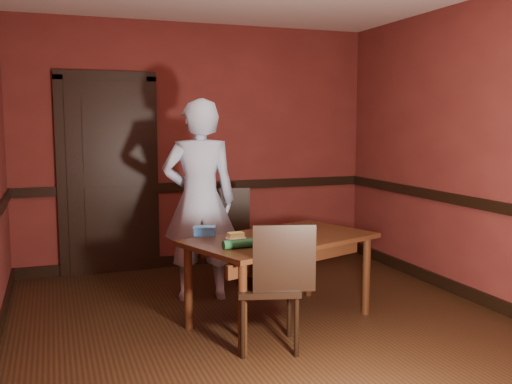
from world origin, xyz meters
TOP-DOWN VIEW (x-y plane):
  - floor at (0.00, 0.00)m, footprint 4.00×4.50m
  - wall_back at (0.00, 2.25)m, footprint 4.00×0.02m
  - wall_front at (0.00, -2.25)m, footprint 4.00×0.02m
  - wall_right at (2.00, 0.00)m, footprint 0.02×4.50m
  - dado_back at (0.00, 2.23)m, footprint 4.00×0.03m
  - dado_right at (1.99, 0.00)m, footprint 0.03×4.50m
  - baseboard_back at (0.00, 2.23)m, footprint 4.00×0.03m
  - baseboard_right at (1.99, 0.00)m, footprint 0.03×4.50m
  - door at (-1.00, 2.22)m, footprint 1.05×0.07m
  - dining_table at (0.15, 0.17)m, footprint 1.69×1.30m
  - chair_far at (0.14, 1.26)m, footprint 0.53×0.53m
  - chair_near at (-0.15, -0.30)m, footprint 0.53×0.53m
  - person at (-0.31, 0.99)m, footprint 0.73×0.54m
  - sandwich_plate at (0.20, 0.10)m, footprint 0.29×0.29m
  - sauce_jar at (0.36, 0.03)m, footprint 0.08×0.08m
  - cheese_saucer at (-0.22, 0.22)m, footprint 0.16×0.16m
  - food_tub at (-0.41, 0.44)m, footprint 0.21×0.17m
  - wrapped_veg at (-0.30, -0.11)m, footprint 0.25×0.09m

SIDE VIEW (x-z plane):
  - floor at x=0.00m, z-range -0.01..0.01m
  - baseboard_back at x=0.00m, z-range 0.00..0.12m
  - baseboard_right at x=1.99m, z-range 0.00..0.12m
  - dining_table at x=0.15m, z-range 0.00..0.70m
  - chair_near at x=-0.15m, z-range 0.00..0.93m
  - chair_far at x=0.14m, z-range 0.00..0.96m
  - cheese_saucer at x=-0.22m, z-range 0.70..0.75m
  - sandwich_plate at x=0.20m, z-range 0.69..0.76m
  - wrapped_veg at x=-0.30m, z-range 0.70..0.77m
  - food_tub at x=-0.41m, z-range 0.70..0.78m
  - sauce_jar at x=0.36m, z-range 0.70..0.79m
  - dado_back at x=0.00m, z-range 0.85..0.95m
  - dado_right at x=1.99m, z-range 0.85..0.95m
  - person at x=-0.31m, z-range 0.00..1.82m
  - door at x=-1.00m, z-range -0.01..2.19m
  - wall_back at x=0.00m, z-range 0.00..2.70m
  - wall_front at x=0.00m, z-range 0.00..2.70m
  - wall_right at x=2.00m, z-range 0.00..2.70m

